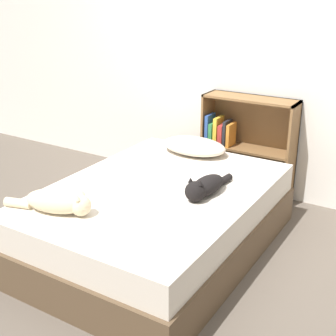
{
  "coord_description": "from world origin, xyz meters",
  "views": [
    {
      "loc": [
        1.65,
        -2.53,
        1.81
      ],
      "look_at": [
        0.0,
        0.15,
        0.58
      ],
      "focal_mm": 50.0,
      "sensor_mm": 36.0,
      "label": 1
    }
  ],
  "objects_px": {
    "bed": "(157,219)",
    "bookshelf": "(245,144)",
    "cat_dark": "(205,187)",
    "cat_light": "(58,202)",
    "pillow": "(194,146)"
  },
  "relations": [
    {
      "from": "bed",
      "to": "bookshelf",
      "type": "relative_size",
      "value": 2.12
    },
    {
      "from": "cat_dark",
      "to": "cat_light",
      "type": "bearing_deg",
      "value": -37.15
    },
    {
      "from": "cat_dark",
      "to": "bookshelf",
      "type": "distance_m",
      "value": 1.19
    },
    {
      "from": "cat_dark",
      "to": "bookshelf",
      "type": "height_order",
      "value": "bookshelf"
    },
    {
      "from": "pillow",
      "to": "bookshelf",
      "type": "xyz_separation_m",
      "value": [
        0.27,
        0.46,
        -0.07
      ]
    },
    {
      "from": "bed",
      "to": "cat_dark",
      "type": "xyz_separation_m",
      "value": [
        0.34,
        0.06,
        0.31
      ]
    },
    {
      "from": "cat_light",
      "to": "cat_dark",
      "type": "distance_m",
      "value": 0.96
    },
    {
      "from": "bed",
      "to": "bookshelf",
      "type": "distance_m",
      "value": 1.26
    },
    {
      "from": "pillow",
      "to": "bookshelf",
      "type": "height_order",
      "value": "bookshelf"
    },
    {
      "from": "cat_dark",
      "to": "bookshelf",
      "type": "bearing_deg",
      "value": -164.71
    },
    {
      "from": "pillow",
      "to": "cat_light",
      "type": "distance_m",
      "value": 1.43
    },
    {
      "from": "bookshelf",
      "to": "bed",
      "type": "bearing_deg",
      "value": -96.77
    },
    {
      "from": "pillow",
      "to": "cat_light",
      "type": "bearing_deg",
      "value": -97.42
    },
    {
      "from": "pillow",
      "to": "cat_dark",
      "type": "distance_m",
      "value": 0.85
    },
    {
      "from": "cat_light",
      "to": "bed",
      "type": "bearing_deg",
      "value": 47.93
    }
  ]
}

